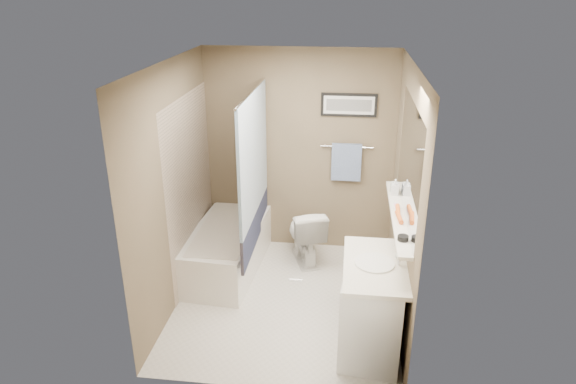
# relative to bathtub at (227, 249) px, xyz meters

# --- Properties ---
(ground) EXTENTS (2.50, 2.50, 0.00)m
(ground) POSITION_rel_bathtub_xyz_m (0.75, -0.56, -0.25)
(ground) COLOR silver
(ground) RESTS_ON ground
(ceiling) EXTENTS (2.20, 2.50, 0.04)m
(ceiling) POSITION_rel_bathtub_xyz_m (0.75, -0.56, 2.13)
(ceiling) COLOR silver
(ceiling) RESTS_ON wall_back
(wall_back) EXTENTS (2.20, 0.04, 2.40)m
(wall_back) POSITION_rel_bathtub_xyz_m (0.75, 0.67, 0.95)
(wall_back) COLOR brown
(wall_back) RESTS_ON ground
(wall_front) EXTENTS (2.20, 0.04, 2.40)m
(wall_front) POSITION_rel_bathtub_xyz_m (0.75, -1.79, 0.95)
(wall_front) COLOR brown
(wall_front) RESTS_ON ground
(wall_left) EXTENTS (0.04, 2.50, 2.40)m
(wall_left) POSITION_rel_bathtub_xyz_m (-0.33, -0.56, 0.95)
(wall_left) COLOR brown
(wall_left) RESTS_ON ground
(wall_right) EXTENTS (0.04, 2.50, 2.40)m
(wall_right) POSITION_rel_bathtub_xyz_m (1.83, -0.56, 0.95)
(wall_right) COLOR brown
(wall_right) RESTS_ON ground
(tile_surround) EXTENTS (0.02, 1.55, 2.00)m
(tile_surround) POSITION_rel_bathtub_xyz_m (-0.34, -0.06, 0.75)
(tile_surround) COLOR tan
(tile_surround) RESTS_ON wall_left
(curtain_rod) EXTENTS (0.02, 1.55, 0.02)m
(curtain_rod) POSITION_rel_bathtub_xyz_m (0.35, -0.06, 1.80)
(curtain_rod) COLOR silver
(curtain_rod) RESTS_ON wall_left
(curtain_upper) EXTENTS (0.03, 1.45, 1.28)m
(curtain_upper) POSITION_rel_bathtub_xyz_m (0.35, -0.06, 1.15)
(curtain_upper) COLOR silver
(curtain_upper) RESTS_ON curtain_rod
(curtain_lower) EXTENTS (0.03, 1.45, 0.36)m
(curtain_lower) POSITION_rel_bathtub_xyz_m (0.35, -0.06, 0.33)
(curtain_lower) COLOR #272D4A
(curtain_lower) RESTS_ON curtain_rod
(mirror) EXTENTS (0.02, 1.60, 1.00)m
(mirror) POSITION_rel_bathtub_xyz_m (1.84, -0.71, 1.37)
(mirror) COLOR silver
(mirror) RESTS_ON wall_right
(shelf) EXTENTS (0.12, 1.60, 0.03)m
(shelf) POSITION_rel_bathtub_xyz_m (1.79, -0.71, 0.85)
(shelf) COLOR silver
(shelf) RESTS_ON wall_right
(towel_bar) EXTENTS (0.60, 0.02, 0.02)m
(towel_bar) POSITION_rel_bathtub_xyz_m (1.30, 0.65, 1.05)
(towel_bar) COLOR silver
(towel_bar) RESTS_ON wall_back
(towel) EXTENTS (0.34, 0.05, 0.44)m
(towel) POSITION_rel_bathtub_xyz_m (1.30, 0.63, 0.87)
(towel) COLOR #98B3DE
(towel) RESTS_ON towel_bar
(art_frame) EXTENTS (0.62, 0.02, 0.26)m
(art_frame) POSITION_rel_bathtub_xyz_m (1.30, 0.67, 1.53)
(art_frame) COLOR black
(art_frame) RESTS_ON wall_back
(art_mat) EXTENTS (0.56, 0.00, 0.20)m
(art_mat) POSITION_rel_bathtub_xyz_m (1.30, 0.65, 1.53)
(art_mat) COLOR white
(art_mat) RESTS_ON art_frame
(art_image) EXTENTS (0.50, 0.00, 0.13)m
(art_image) POSITION_rel_bathtub_xyz_m (1.30, 0.65, 1.53)
(art_image) COLOR #595959
(art_image) RESTS_ON art_mat
(door) EXTENTS (0.80, 0.02, 2.00)m
(door) POSITION_rel_bathtub_xyz_m (1.30, -1.81, 0.75)
(door) COLOR silver
(door) RESTS_ON wall_front
(door_handle) EXTENTS (0.10, 0.02, 0.02)m
(door_handle) POSITION_rel_bathtub_xyz_m (0.97, -1.75, 0.75)
(door_handle) COLOR silver
(door_handle) RESTS_ON door
(bathtub) EXTENTS (0.81, 1.55, 0.50)m
(bathtub) POSITION_rel_bathtub_xyz_m (0.00, 0.00, 0.00)
(bathtub) COLOR white
(bathtub) RESTS_ON ground
(tub_rim) EXTENTS (0.56, 1.36, 0.02)m
(tub_rim) POSITION_rel_bathtub_xyz_m (-0.00, 0.00, 0.25)
(tub_rim) COLOR silver
(tub_rim) RESTS_ON bathtub
(toilet) EXTENTS (0.58, 0.75, 0.68)m
(toilet) POSITION_rel_bathtub_xyz_m (0.86, 0.30, 0.09)
(toilet) COLOR white
(toilet) RESTS_ON ground
(vanity) EXTENTS (0.60, 0.95, 0.80)m
(vanity) POSITION_rel_bathtub_xyz_m (1.60, -1.16, 0.15)
(vanity) COLOR white
(vanity) RESTS_ON ground
(countertop) EXTENTS (0.54, 0.96, 0.04)m
(countertop) POSITION_rel_bathtub_xyz_m (1.59, -1.16, 0.57)
(countertop) COLOR silver
(countertop) RESTS_ON vanity
(sink_basin) EXTENTS (0.34, 0.34, 0.01)m
(sink_basin) POSITION_rel_bathtub_xyz_m (1.58, -1.16, 0.60)
(sink_basin) COLOR white
(sink_basin) RESTS_ON countertop
(faucet_spout) EXTENTS (0.02, 0.02, 0.10)m
(faucet_spout) POSITION_rel_bathtub_xyz_m (1.78, -1.16, 0.64)
(faucet_spout) COLOR white
(faucet_spout) RESTS_ON countertop
(faucet_knob) EXTENTS (0.05, 0.05, 0.05)m
(faucet_knob) POSITION_rel_bathtub_xyz_m (1.78, -1.06, 0.62)
(faucet_knob) COLOR silver
(faucet_knob) RESTS_ON countertop
(candle_bowl_near) EXTENTS (0.09, 0.09, 0.04)m
(candle_bowl_near) POSITION_rel_bathtub_xyz_m (1.79, -1.23, 0.89)
(candle_bowl_near) COLOR black
(candle_bowl_near) RESTS_ON shelf
(hair_brush_front) EXTENTS (0.06, 0.22, 0.04)m
(hair_brush_front) POSITION_rel_bathtub_xyz_m (1.79, -0.84, 0.89)
(hair_brush_front) COLOR #DC5A1F
(hair_brush_front) RESTS_ON shelf
(hair_brush_back) EXTENTS (0.05, 0.22, 0.04)m
(hair_brush_back) POSITION_rel_bathtub_xyz_m (1.79, -0.69, 0.89)
(hair_brush_back) COLOR orange
(hair_brush_back) RESTS_ON shelf
(pink_comb) EXTENTS (0.04, 0.16, 0.01)m
(pink_comb) POSITION_rel_bathtub_xyz_m (1.79, -0.58, 0.87)
(pink_comb) COLOR pink
(pink_comb) RESTS_ON shelf
(glass_jar) EXTENTS (0.08, 0.08, 0.10)m
(glass_jar) POSITION_rel_bathtub_xyz_m (1.79, -0.20, 0.92)
(glass_jar) COLOR silver
(glass_jar) RESTS_ON shelf
(soap_bottle) EXTENTS (0.07, 0.08, 0.16)m
(soap_bottle) POSITION_rel_bathtub_xyz_m (1.79, -0.27, 0.94)
(soap_bottle) COLOR #999999
(soap_bottle) RESTS_ON shelf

